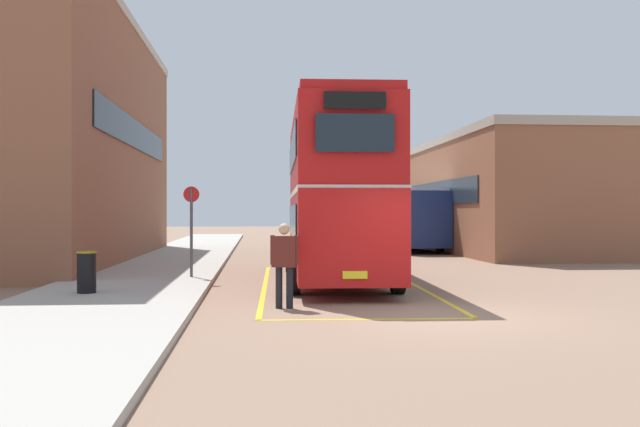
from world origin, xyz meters
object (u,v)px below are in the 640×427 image
Objects in this scene: double_decker_bus at (335,192)px; litter_bin at (87,272)px; bus_stop_sign at (191,222)px; pedestrian_boarding at (284,259)px; single_deck_bus at (399,218)px.

litter_bin is at bearing -148.28° from double_decker_bus.
double_decker_bus is at bearing -2.19° from bus_stop_sign.
pedestrian_boarding is at bearing -23.99° from litter_bin.
litter_bin is at bearing -118.55° from single_deck_bus.
bus_stop_sign is (-9.09, -16.47, 0.02)m from single_deck_bus.
single_deck_bus reaches higher than bus_stop_sign.
double_decker_bus is 7.28m from litter_bin.
double_decker_bus is at bearing -106.98° from single_deck_bus.
litter_bin is 4.44m from bus_stop_sign.
double_decker_bus is 4.11m from bus_stop_sign.
double_decker_bus reaches higher than litter_bin.
litter_bin is (-4.34, 1.93, -0.39)m from pedestrian_boarding.
single_deck_bus is 10.92× the size of litter_bin.
pedestrian_boarding is (-6.71, -22.25, -0.64)m from single_deck_bus.
single_deck_bus is (5.08, 16.62, -0.87)m from double_decker_bus.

